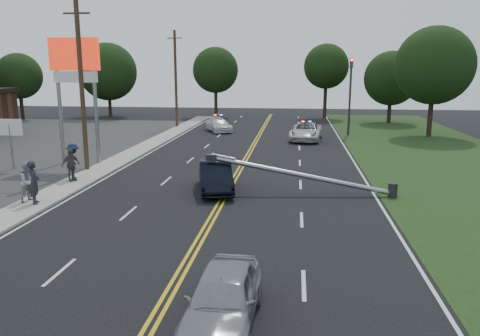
# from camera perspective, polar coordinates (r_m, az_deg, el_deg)

# --- Properties ---
(ground) EXTENTS (120.00, 120.00, 0.00)m
(ground) POSITION_cam_1_polar(r_m,az_deg,el_deg) (16.14, -5.79, -10.23)
(ground) COLOR black
(ground) RESTS_ON ground
(sidewalk) EXTENTS (1.80, 70.00, 0.12)m
(sidewalk) POSITION_cam_1_polar(r_m,az_deg,el_deg) (27.89, -18.31, -1.12)
(sidewalk) COLOR #A29D92
(sidewalk) RESTS_ON ground
(centerline_yellow) EXTENTS (0.36, 80.00, 0.00)m
(centerline_yellow) POSITION_cam_1_polar(r_m,az_deg,el_deg) (25.53, -0.95, -1.79)
(centerline_yellow) COLOR gold
(centerline_yellow) RESTS_ON ground
(pylon_sign) EXTENTS (3.20, 0.35, 8.00)m
(pylon_sign) POSITION_cam_1_polar(r_m,az_deg,el_deg) (31.75, -19.46, 11.15)
(pylon_sign) COLOR gray
(pylon_sign) RESTS_ON ground
(small_sign) EXTENTS (1.60, 0.14, 3.10)m
(small_sign) POSITION_cam_1_polar(r_m,az_deg,el_deg) (31.95, -26.23, 4.00)
(small_sign) COLOR gray
(small_sign) RESTS_ON ground
(traffic_signal) EXTENTS (0.28, 0.41, 7.05)m
(traffic_signal) POSITION_cam_1_polar(r_m,az_deg,el_deg) (44.88, 13.29, 9.26)
(traffic_signal) COLOR #2D2D30
(traffic_signal) RESTS_ON ground
(fallen_streetlight) EXTENTS (9.36, 0.44, 1.91)m
(fallen_streetlight) POSITION_cam_1_polar(r_m,az_deg,el_deg) (23.17, 8.69, -1.05)
(fallen_streetlight) COLOR #2D2D30
(fallen_streetlight) RESTS_ON ground
(utility_pole_mid) EXTENTS (1.60, 0.28, 10.00)m
(utility_pole_mid) POSITION_cam_1_polar(r_m,az_deg,el_deg) (29.40, -18.74, 9.40)
(utility_pole_mid) COLOR #382619
(utility_pole_mid) RESTS_ON ground
(utility_pole_far) EXTENTS (1.60, 0.28, 10.00)m
(utility_pole_far) POSITION_cam_1_polar(r_m,az_deg,el_deg) (50.18, -7.84, 10.72)
(utility_pole_far) COLOR #382619
(utility_pole_far) RESTS_ON ground
(tree_4) EXTENTS (5.45, 5.45, 7.99)m
(tree_4) POSITION_cam_1_polar(r_m,az_deg,el_deg) (63.14, -25.36, 10.08)
(tree_4) COLOR black
(tree_4) RESTS_ON ground
(tree_5) EXTENTS (7.31, 7.31, 9.40)m
(tree_5) POSITION_cam_1_polar(r_m,az_deg,el_deg) (63.44, -15.79, 11.22)
(tree_5) COLOR black
(tree_5) RESTS_ON ground
(tree_6) EXTENTS (5.83, 5.83, 8.87)m
(tree_6) POSITION_cam_1_polar(r_m,az_deg,el_deg) (61.24, -3.00, 11.82)
(tree_6) COLOR black
(tree_6) RESTS_ON ground
(tree_7) EXTENTS (5.54, 5.54, 9.19)m
(tree_7) POSITION_cam_1_polar(r_m,az_deg,el_deg) (60.24, 10.48, 12.08)
(tree_7) COLOR black
(tree_7) RESTS_ON ground
(tree_8) EXTENTS (6.15, 6.15, 8.13)m
(tree_8) POSITION_cam_1_polar(r_m,az_deg,el_deg) (56.69, 17.97, 10.35)
(tree_8) COLOR black
(tree_8) RESTS_ON ground
(tree_9) EXTENTS (6.97, 6.97, 9.88)m
(tree_9) POSITION_cam_1_polar(r_m,az_deg,el_deg) (46.24, 22.61, 11.45)
(tree_9) COLOR black
(tree_9) RESTS_ON ground
(crashed_sedan) EXTENTS (2.56, 4.75, 1.48)m
(crashed_sedan) POSITION_cam_1_polar(r_m,az_deg,el_deg) (23.70, -3.01, -1.07)
(crashed_sedan) COLOR black
(crashed_sedan) RESTS_ON ground
(waiting_sedan) EXTENTS (1.76, 4.16, 1.40)m
(waiting_sedan) POSITION_cam_1_polar(r_m,az_deg,el_deg) (11.65, -2.09, -15.54)
(waiting_sedan) COLOR gray
(waiting_sedan) RESTS_ON ground
(emergency_a) EXTENTS (3.12, 5.72, 1.52)m
(emergency_a) POSITION_cam_1_polar(r_m,az_deg,el_deg) (41.13, 8.06, 4.42)
(emergency_a) COLOR silver
(emergency_a) RESTS_ON ground
(emergency_b) EXTENTS (3.69, 4.93, 1.33)m
(emergency_b) POSITION_cam_1_polar(r_m,az_deg,el_deg) (46.61, -2.67, 5.28)
(emergency_b) COLOR silver
(emergency_b) RESTS_ON ground
(bystander_a) EXTENTS (0.72, 0.85, 1.97)m
(bystander_a) POSITION_cam_1_polar(r_m,az_deg,el_deg) (22.94, -23.81, -1.61)
(bystander_a) COLOR #24232B
(bystander_a) RESTS_ON sidewalk
(bystander_b) EXTENTS (0.97, 1.09, 1.84)m
(bystander_b) POSITION_cam_1_polar(r_m,az_deg,el_deg) (23.49, -24.38, -1.52)
(bystander_b) COLOR #A0A0A4
(bystander_b) RESTS_ON sidewalk
(bystander_c) EXTENTS (1.22, 1.47, 1.98)m
(bystander_c) POSITION_cam_1_polar(r_m,az_deg,el_deg) (27.31, -19.64, 0.78)
(bystander_c) COLOR #161F38
(bystander_c) RESTS_ON sidewalk
(bystander_d) EXTENTS (0.91, 1.12, 1.79)m
(bystander_d) POSITION_cam_1_polar(r_m,az_deg,el_deg) (26.86, -19.92, 0.37)
(bystander_d) COLOR #554644
(bystander_d) RESTS_ON sidewalk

